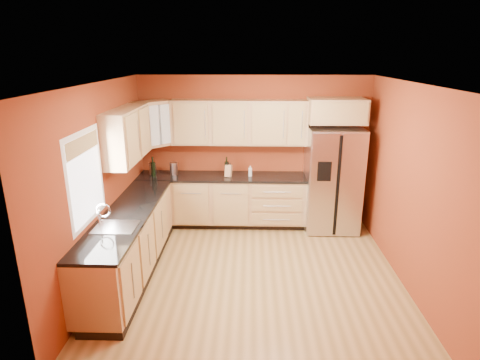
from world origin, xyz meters
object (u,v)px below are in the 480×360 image
Objects in this scene: refrigerator at (332,179)px; soap_dispenser at (250,171)px; knife_block at (228,171)px; wine_bottle_a at (153,167)px; canister_left at (153,169)px.

soap_dispenser is at bearing 178.04° from refrigerator.
refrigerator is at bearing -1.96° from soap_dispenser.
refrigerator is 8.67× the size of knife_block.
knife_block is 1.12× the size of soap_dispenser.
wine_bottle_a reaches higher than knife_block.
canister_left is at bearing 178.17° from refrigerator.
refrigerator is 3.08m from wine_bottle_a.
knife_block reaches higher than canister_left.
refrigerator reaches higher than soap_dispenser.
refrigerator is 9.71× the size of soap_dispenser.
soap_dispenser is (-1.41, 0.05, 0.12)m from refrigerator.
refrigerator is 3.11m from canister_left.
wine_bottle_a is (-3.07, 0.00, 0.20)m from refrigerator.
wine_bottle_a is 1.87× the size of soap_dispenser.
soap_dispenser is (1.70, -0.05, -0.01)m from canister_left.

